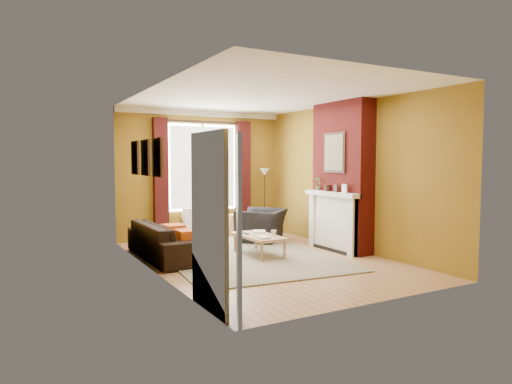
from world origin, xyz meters
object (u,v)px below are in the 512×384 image
sofa (167,240)px  wicker_stool (237,225)px  armchair (262,225)px  coffee_table (259,237)px  floor_lamp (265,182)px

sofa → wicker_stool: size_ratio=4.35×
armchair → coffee_table: size_ratio=0.92×
armchair → floor_lamp: 1.35m
floor_lamp → wicker_stool: bearing=180.0°
coffee_table → wicker_stool: size_ratio=2.30×
wicker_stool → armchair: bearing=-79.5°
sofa → floor_lamp: bearing=-63.0°
floor_lamp → sofa: bearing=-152.0°
sofa → armchair: bearing=-75.1°
sofa → wicker_stool: 2.59m
sofa → floor_lamp: floor_lamp is taller
armchair → wicker_stool: size_ratio=2.11×
sofa → armchair: 2.36m
armchair → floor_lamp: size_ratio=0.68×
armchair → coffee_table: armchair is taller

